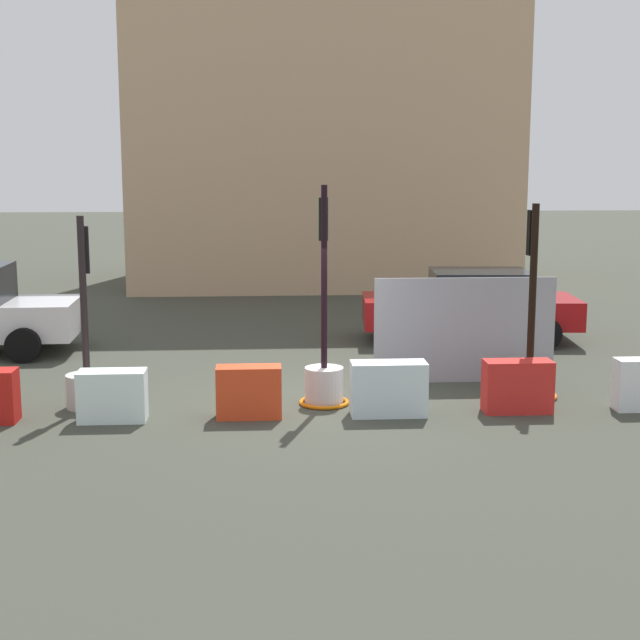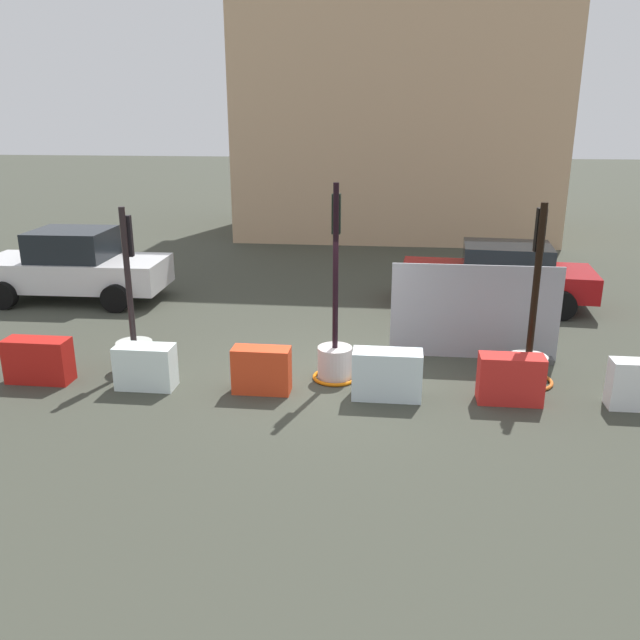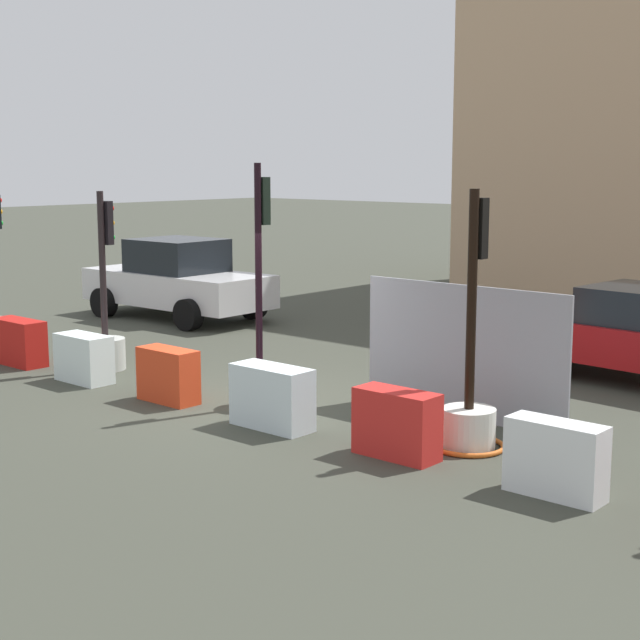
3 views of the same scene
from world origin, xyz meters
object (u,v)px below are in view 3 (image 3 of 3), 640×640
(construction_barrier_5, at_px, (397,424))
(construction_barrier_4, at_px, (272,397))
(traffic_light_1, at_px, (106,337))
(traffic_light_2, at_px, (260,368))
(traffic_light_3, at_px, (469,405))
(construction_barrier_3, at_px, (168,375))
(construction_barrier_2, at_px, (84,358))
(construction_barrier_6, at_px, (556,459))
(construction_barrier_1, at_px, (19,342))
(car_white_van, at_px, (178,280))

(construction_barrier_5, bearing_deg, construction_barrier_4, -178.50)
(traffic_light_1, bearing_deg, construction_barrier_4, -9.33)
(traffic_light_2, bearing_deg, construction_barrier_5, -12.71)
(traffic_light_3, bearing_deg, construction_barrier_4, -159.09)
(traffic_light_1, xyz_separation_m, traffic_light_3, (7.12, 0.17, -0.02))
(traffic_light_1, relative_size, traffic_light_3, 0.95)
(traffic_light_3, bearing_deg, construction_barrier_3, -168.46)
(traffic_light_2, distance_m, construction_barrier_5, 3.02)
(traffic_light_3, xyz_separation_m, construction_barrier_5, (-0.45, -0.89, -0.14))
(traffic_light_3, xyz_separation_m, construction_barrier_2, (-6.60, -0.98, -0.16))
(traffic_light_1, distance_m, construction_barrier_6, 8.78)
(traffic_light_2, xyz_separation_m, construction_barrier_5, (2.95, -0.66, -0.15))
(construction_barrier_2, xyz_separation_m, construction_barrier_6, (8.23, 0.10, 0.02))
(traffic_light_1, distance_m, construction_barrier_4, 4.73)
(construction_barrier_2, height_order, construction_barrier_6, construction_barrier_6)
(traffic_light_1, relative_size, construction_barrier_3, 3.07)
(construction_barrier_1, distance_m, construction_barrier_2, 1.97)
(construction_barrier_5, xyz_separation_m, construction_barrier_6, (2.07, 0.00, -0.00))
(traffic_light_1, bearing_deg, construction_barrier_6, -4.63)
(traffic_light_1, xyz_separation_m, construction_barrier_1, (-1.46, -0.77, -0.17))
(construction_barrier_2, height_order, construction_barrier_3, construction_barrier_3)
(construction_barrier_6, bearing_deg, traffic_light_1, 175.37)
(traffic_light_3, bearing_deg, construction_barrier_5, -116.69)
(traffic_light_3, relative_size, construction_barrier_2, 3.16)
(traffic_light_3, distance_m, construction_barrier_6, 1.85)
(car_white_van, bearing_deg, construction_barrier_3, -41.50)
(construction_barrier_1, height_order, construction_barrier_5, construction_barrier_5)
(car_white_van, bearing_deg, traffic_light_3, -22.09)
(car_white_van, bearing_deg, construction_barrier_1, -70.49)
(traffic_light_2, relative_size, car_white_van, 0.76)
(traffic_light_2, relative_size, construction_barrier_5, 3.33)
(construction_barrier_4, bearing_deg, traffic_light_1, 170.67)
(traffic_light_2, bearing_deg, construction_barrier_4, -37.48)
(traffic_light_1, relative_size, construction_barrier_1, 2.66)
(traffic_light_1, xyz_separation_m, construction_barrier_2, (0.52, -0.81, -0.18))
(construction_barrier_3, xyz_separation_m, construction_barrier_4, (2.12, -0.00, 0.02))
(car_white_van, bearing_deg, traffic_light_2, -32.36)
(construction_barrier_6, xyz_separation_m, car_white_van, (-12.03, 5.10, 0.46))
(traffic_light_2, distance_m, car_white_van, 8.31)
(construction_barrier_2, bearing_deg, traffic_light_3, 8.44)
(construction_barrier_5, bearing_deg, traffic_light_3, 63.31)
(construction_barrier_4, relative_size, construction_barrier_5, 1.10)
(construction_barrier_1, height_order, construction_barrier_4, construction_barrier_4)
(car_white_van, bearing_deg, construction_barrier_5, -27.15)
(traffic_light_3, xyz_separation_m, car_white_van, (-10.41, 4.22, 0.31))
(traffic_light_2, height_order, construction_barrier_4, traffic_light_2)
(construction_barrier_4, xyz_separation_m, construction_barrier_6, (4.08, 0.06, -0.01))
(traffic_light_2, xyz_separation_m, car_white_van, (-7.02, 4.44, 0.31))
(car_white_van, bearing_deg, construction_barrier_6, -22.99)
(construction_barrier_2, xyz_separation_m, construction_barrier_5, (6.16, 0.09, 0.02))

